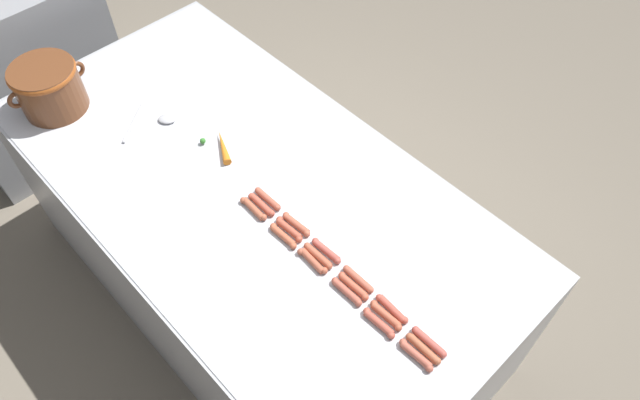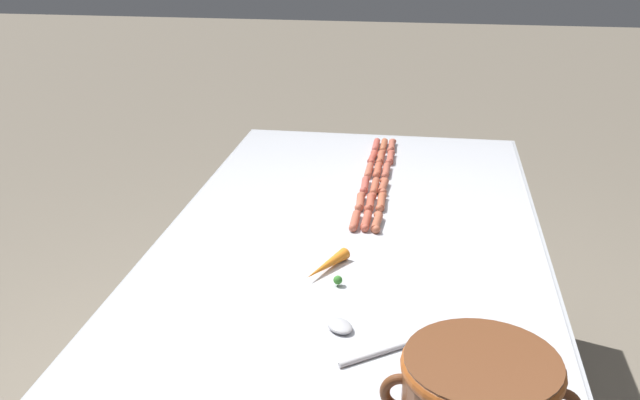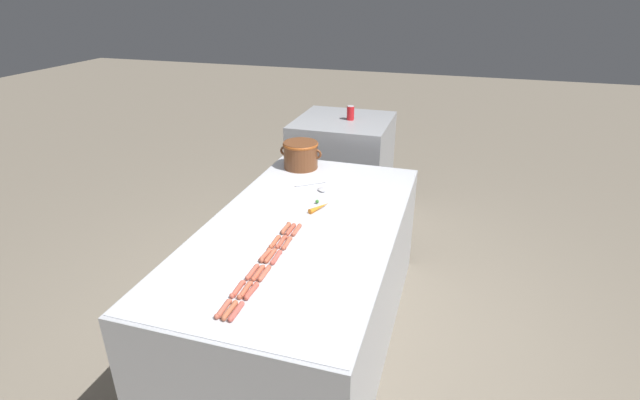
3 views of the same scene
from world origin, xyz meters
TOP-DOWN VIEW (x-y plane):
  - ground_plane at (0.00, 0.00)m, footprint 20.00×20.00m
  - griddle_counter at (0.00, 0.00)m, footprint 1.08×2.11m
  - back_cabinet at (-0.21, 1.73)m, footprint 0.83×0.84m
  - hot_dog_0 at (-0.06, -0.86)m, footprint 0.03×0.13m
  - hot_dog_1 at (-0.06, -0.72)m, footprint 0.03×0.13m
  - hot_dog_2 at (-0.06, -0.57)m, footprint 0.03×0.13m
  - hot_dog_3 at (-0.06, -0.41)m, footprint 0.03×0.13m
  - hot_dog_4 at (-0.07, -0.27)m, footprint 0.03×0.13m
  - hot_dog_5 at (-0.06, -0.11)m, footprint 0.03×0.13m
  - hot_dog_6 at (-0.03, -0.86)m, footprint 0.03×0.13m
  - hot_dog_7 at (-0.03, -0.71)m, footprint 0.03×0.13m
  - hot_dog_8 at (-0.03, -0.57)m, footprint 0.03×0.13m
  - hot_dog_9 at (-0.03, -0.41)m, footprint 0.02×0.13m
  - hot_dog_10 at (-0.03, -0.26)m, footprint 0.03×0.13m
  - hot_dog_11 at (-0.03, -0.12)m, footprint 0.03×0.13m
  - hot_dog_12 at (-0.00, -0.86)m, footprint 0.03×0.13m
  - hot_dog_13 at (0.00, -0.71)m, footprint 0.03×0.13m
  - hot_dog_14 at (0.00, -0.56)m, footprint 0.02×0.13m
  - hot_dog_15 at (0.00, -0.41)m, footprint 0.03×0.13m
  - hot_dog_16 at (-0.00, -0.27)m, footprint 0.03×0.13m
  - hot_dog_17 at (0.00, -0.11)m, footprint 0.03×0.13m
  - bean_pot at (-0.31, 0.84)m, footprint 0.33×0.26m
  - serving_spoon at (-0.07, 0.50)m, footprint 0.24×0.19m
  - carrot at (0.04, 0.20)m, footprint 0.10×0.17m

SIDE VIEW (x-z plane):
  - ground_plane at x=0.00m, z-range 0.00..0.00m
  - griddle_counter at x=0.00m, z-range 0.00..0.82m
  - back_cabinet at x=-0.21m, z-range 0.00..0.97m
  - serving_spoon at x=-0.07m, z-range 0.82..0.84m
  - hot_dog_0 at x=-0.06m, z-range 0.82..0.85m
  - hot_dog_1 at x=-0.06m, z-range 0.82..0.85m
  - hot_dog_2 at x=-0.06m, z-range 0.82..0.85m
  - hot_dog_3 at x=-0.06m, z-range 0.82..0.85m
  - hot_dog_4 at x=-0.07m, z-range 0.82..0.85m
  - hot_dog_5 at x=-0.06m, z-range 0.82..0.85m
  - hot_dog_6 at x=-0.03m, z-range 0.82..0.85m
  - hot_dog_7 at x=-0.03m, z-range 0.82..0.85m
  - hot_dog_8 at x=-0.03m, z-range 0.82..0.85m
  - hot_dog_9 at x=-0.03m, z-range 0.82..0.85m
  - hot_dog_10 at x=-0.03m, z-range 0.82..0.85m
  - hot_dog_11 at x=-0.03m, z-range 0.82..0.85m
  - hot_dog_12 at x=0.00m, z-range 0.82..0.85m
  - hot_dog_13 at x=0.00m, z-range 0.82..0.85m
  - hot_dog_14 at x=0.00m, z-range 0.82..0.85m
  - hot_dog_15 at x=0.00m, z-range 0.82..0.85m
  - hot_dog_16 at x=0.00m, z-range 0.82..0.85m
  - hot_dog_17 at x=0.00m, z-range 0.82..0.85m
  - carrot at x=0.04m, z-range 0.82..0.86m
  - bean_pot at x=-0.31m, z-range 0.84..1.04m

